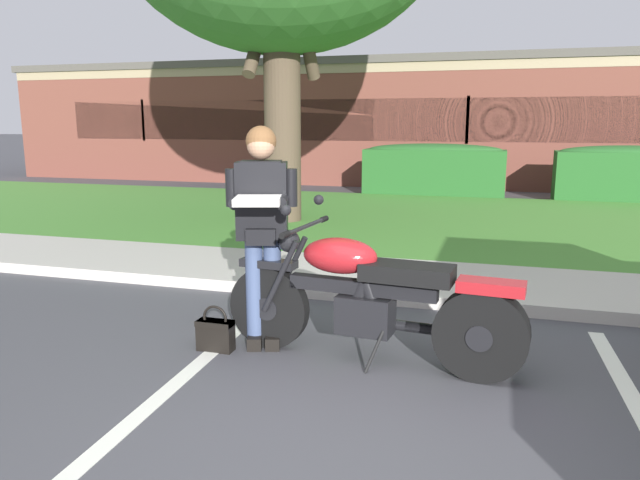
{
  "coord_description": "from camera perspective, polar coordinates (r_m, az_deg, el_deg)",
  "views": [
    {
      "loc": [
        0.6,
        -2.79,
        1.73
      ],
      "look_at": [
        -0.65,
        1.47,
        0.85
      ],
      "focal_mm": 33.43,
      "sensor_mm": 36.0,
      "label": 1
    }
  ],
  "objects": [
    {
      "name": "brick_building",
      "position": [
        20.97,
        14.61,
        10.85
      ],
      "size": [
        27.84,
        10.47,
        3.45
      ],
      "color": "brown",
      "rests_on": "ground"
    },
    {
      "name": "handbag",
      "position": [
        4.69,
        -9.98,
        -8.7
      ],
      "size": [
        0.28,
        0.13,
        0.36
      ],
      "color": "black",
      "rests_on": "ground"
    },
    {
      "name": "hedge_center_left",
      "position": [
        14.59,
        27.47,
        5.72
      ],
      "size": [
        3.03,
        0.9,
        1.24
      ],
      "color": "#235623",
      "rests_on": "ground"
    },
    {
      "name": "rider_person",
      "position": [
        4.5,
        -5.57,
        1.93
      ],
      "size": [
        0.54,
        0.65,
        1.7
      ],
      "color": "black",
      "rests_on": "ground"
    },
    {
      "name": "motorcycle",
      "position": [
        4.3,
        5.8,
        -5.72
      ],
      "size": [
        2.24,
        0.82,
        1.18
      ],
      "color": "black",
      "rests_on": "ground"
    },
    {
      "name": "curb_strip",
      "position": [
        5.81,
        9.84,
        -5.65
      ],
      "size": [
        60.0,
        0.2,
        0.12
      ],
      "primitive_type": "cube",
      "color": "#B7B2A8",
      "rests_on": "ground"
    },
    {
      "name": "stall_stripe_0",
      "position": [
        3.97,
        -15.95,
        -14.97
      ],
      "size": [
        0.26,
        4.4,
        0.01
      ],
      "primitive_type": "cube",
      "rotation": [
        0.0,
        0.0,
        0.03
      ],
      "color": "silver",
      "rests_on": "ground"
    },
    {
      "name": "hedge_left",
      "position": [
        14.39,
        10.82,
        6.72
      ],
      "size": [
        3.26,
        0.9,
        1.24
      ],
      "color": "#235623",
      "rests_on": "ground"
    },
    {
      "name": "concrete_walk",
      "position": [
        6.63,
        10.7,
        -3.75
      ],
      "size": [
        60.0,
        1.5,
        0.08
      ],
      "primitive_type": "cube",
      "color": "#B7B2A8",
      "rests_on": "ground"
    },
    {
      "name": "grass_lawn",
      "position": [
        10.67,
        12.97,
        1.76
      ],
      "size": [
        60.0,
        6.77,
        0.06
      ],
      "primitive_type": "cube",
      "color": "#478433",
      "rests_on": "ground"
    },
    {
      "name": "ground_plane",
      "position": [
        3.33,
        3.9,
        -20.08
      ],
      "size": [
        140.0,
        140.0,
        0.0
      ],
      "primitive_type": "plane",
      "color": "#424247"
    }
  ]
}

